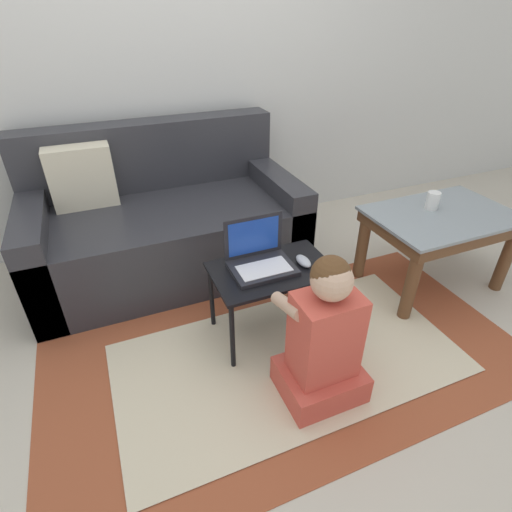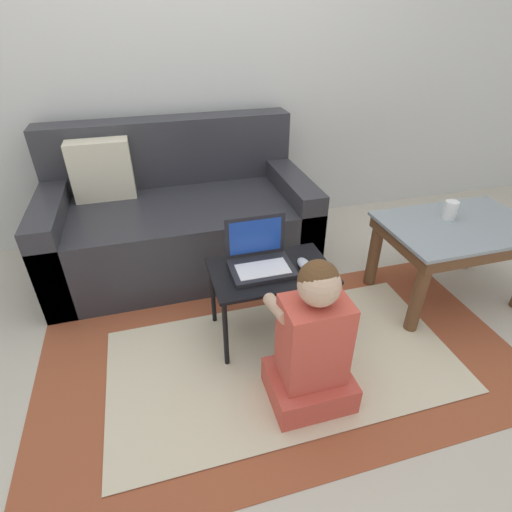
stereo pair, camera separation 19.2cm
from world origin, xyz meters
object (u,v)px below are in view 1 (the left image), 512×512
(laptop, at_px, (260,260))
(computer_mouse, at_px, (303,261))
(coffee_table, at_px, (440,226))
(cup_on_table, at_px, (433,201))
(laptop_desk, at_px, (272,277))
(person_seated, at_px, (324,341))
(couch, at_px, (165,223))

(laptop, xyz_separation_m, computer_mouse, (0.21, -0.06, -0.02))
(coffee_table, distance_m, laptop, 1.13)
(laptop, relative_size, cup_on_table, 2.97)
(laptop_desk, bearing_deg, person_seated, -85.13)
(person_seated, bearing_deg, couch, 106.81)
(laptop_desk, bearing_deg, laptop, 141.81)
(coffee_table, bearing_deg, computer_mouse, -176.69)
(person_seated, xyz_separation_m, cup_on_table, (1.03, 0.55, 0.22))
(laptop, relative_size, computer_mouse, 2.68)
(person_seated, height_order, cup_on_table, person_seated)
(coffee_table, distance_m, person_seated, 1.15)
(laptop_desk, relative_size, computer_mouse, 5.20)
(person_seated, bearing_deg, computer_mouse, 73.71)
(computer_mouse, bearing_deg, coffee_table, 3.31)
(laptop_desk, height_order, computer_mouse, computer_mouse)
(couch, bearing_deg, laptop_desk, -67.59)
(computer_mouse, relative_size, person_seated, 0.16)
(coffee_table, bearing_deg, cup_on_table, 107.33)
(computer_mouse, height_order, person_seated, person_seated)
(laptop_desk, bearing_deg, cup_on_table, 5.81)
(laptop_desk, xyz_separation_m, computer_mouse, (0.16, -0.02, 0.07))
(couch, xyz_separation_m, computer_mouse, (0.52, -0.88, 0.12))
(laptop, bearing_deg, coffee_table, -0.21)
(cup_on_table, bearing_deg, laptop, -176.33)
(computer_mouse, bearing_deg, laptop, 164.32)
(coffee_table, xyz_separation_m, person_seated, (-1.05, -0.47, -0.09))
(coffee_table, height_order, laptop_desk, coffee_table)
(couch, bearing_deg, laptop, -69.50)
(laptop, distance_m, cup_on_table, 1.12)
(coffee_table, relative_size, laptop_desk, 1.39)
(laptop, bearing_deg, couch, 110.50)
(coffee_table, relative_size, computer_mouse, 7.24)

